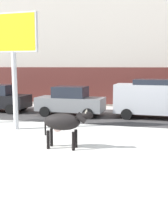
% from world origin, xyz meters
% --- Properties ---
extents(ground_plane, '(120.00, 120.00, 0.00)m').
position_xyz_m(ground_plane, '(0.00, 0.00, 0.00)').
color(ground_plane, silver).
extents(road_strip, '(60.00, 5.60, 0.01)m').
position_xyz_m(road_strip, '(0.00, 8.06, 0.00)').
color(road_strip, '#423F3F').
rests_on(road_strip, ground).
extents(building_facade, '(44.00, 6.10, 13.00)m').
position_xyz_m(building_facade, '(0.00, 15.48, 6.48)').
color(building_facade, beige).
rests_on(building_facade, ground).
extents(cow_black, '(1.91, 0.66, 1.54)m').
position_xyz_m(cow_black, '(-0.60, 0.59, 0.99)').
color(cow_black, black).
rests_on(cow_black, ground).
extents(billboard, '(2.53, 0.32, 5.56)m').
position_xyz_m(billboard, '(-3.98, 3.23, 4.31)').
color(billboard, silver).
rests_on(billboard, ground).
extents(car_grey_sedan, '(4.24, 2.06, 1.84)m').
position_xyz_m(car_grey_sedan, '(-2.55, 7.70, 0.91)').
color(car_grey_sedan, slate).
rests_on(car_grey_sedan, ground).
extents(car_silver_van, '(4.64, 2.21, 2.32)m').
position_xyz_m(car_silver_van, '(2.56, 8.10, 1.24)').
color(car_silver_van, '#B7BABF').
rests_on(car_silver_van, ground).
extents(pedestrian_near_billboard, '(0.36, 0.24, 1.73)m').
position_xyz_m(pedestrian_near_billboard, '(-9.57, 11.25, 0.88)').
color(pedestrian_near_billboard, '#282833').
rests_on(pedestrian_near_billboard, ground).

